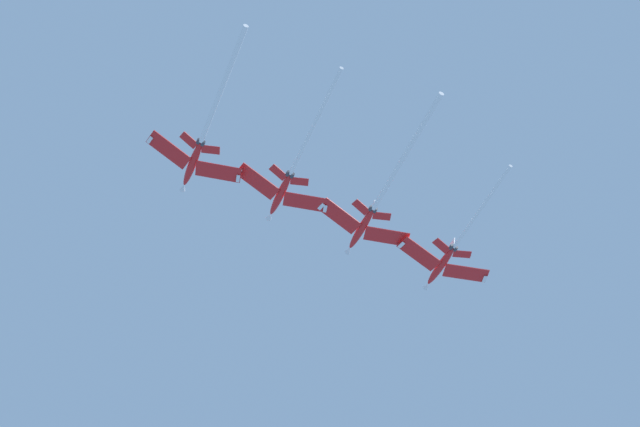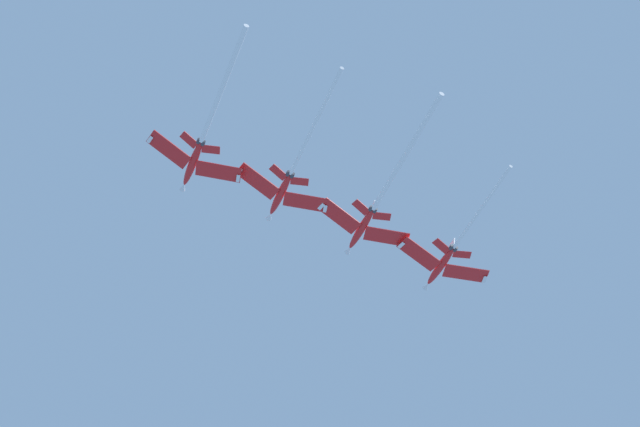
{
  "view_description": "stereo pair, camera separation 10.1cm",
  "coord_description": "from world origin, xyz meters",
  "px_view_note": "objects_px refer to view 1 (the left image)",
  "views": [
    {
      "loc": [
        19.48,
        -7.37,
        1.58
      ],
      "look_at": [
        -24.97,
        -3.58,
        165.0
      ],
      "focal_mm": 47.19,
      "sensor_mm": 36.0,
      "label": 1
    },
    {
      "loc": [
        19.47,
        -7.47,
        1.58
      ],
      "look_at": [
        -24.97,
        -3.58,
        165.0
      ],
      "focal_mm": 47.19,
      "sensor_mm": 36.0,
      "label": 2
    }
  ],
  "objects_px": {
    "jet_far_left": "(203,137)",
    "jet_inner_right": "(449,254)",
    "jet_inner_left": "(289,177)",
    "jet_centre": "(378,200)"
  },
  "relations": [
    {
      "from": "jet_far_left",
      "to": "jet_inner_right",
      "type": "bearing_deg",
      "value": 111.66
    },
    {
      "from": "jet_far_left",
      "to": "jet_inner_left",
      "type": "xyz_separation_m",
      "value": [
        -6.76,
        17.1,
        1.79
      ]
    },
    {
      "from": "jet_centre",
      "to": "jet_inner_right",
      "type": "distance_m",
      "value": 18.67
    },
    {
      "from": "jet_far_left",
      "to": "jet_inner_right",
      "type": "height_order",
      "value": "jet_inner_right"
    },
    {
      "from": "jet_far_left",
      "to": "jet_inner_left",
      "type": "relative_size",
      "value": 1.03
    },
    {
      "from": "jet_inner_left",
      "to": "jet_centre",
      "type": "relative_size",
      "value": 0.92
    },
    {
      "from": "jet_inner_left",
      "to": "jet_inner_right",
      "type": "bearing_deg",
      "value": 111.71
    },
    {
      "from": "jet_centre",
      "to": "jet_inner_right",
      "type": "bearing_deg",
      "value": 123.63
    },
    {
      "from": "jet_inner_left",
      "to": "jet_centre",
      "type": "bearing_deg",
      "value": 99.47
    },
    {
      "from": "jet_far_left",
      "to": "jet_centre",
      "type": "distance_m",
      "value": 36.34
    }
  ]
}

